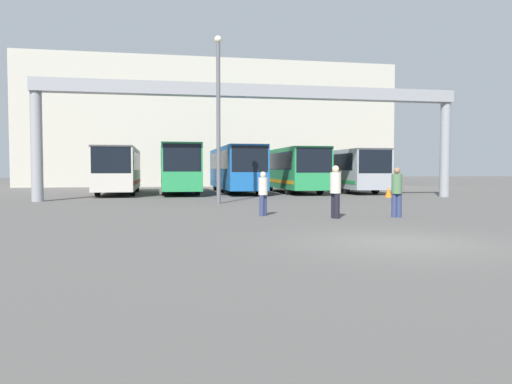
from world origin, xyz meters
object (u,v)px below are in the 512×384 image
at_px(pedestrian_near_center, 263,192).
at_px(lamp_post, 218,113).
at_px(bus_slot_2, 235,167).
at_px(bus_slot_1, 179,166).
at_px(pedestrian_far_center, 397,191).
at_px(traffic_cone, 389,192).
at_px(bus_slot_3, 293,168).
at_px(pedestrian_mid_left, 335,190).
at_px(bus_slot_0, 119,168).
at_px(bus_slot_4, 345,168).

xyz_separation_m(pedestrian_near_center, lamp_post, (-0.84, 6.77, 3.61)).
xyz_separation_m(bus_slot_2, lamp_post, (-2.59, -11.76, 2.58)).
distance_m(bus_slot_1, pedestrian_far_center, 20.64).
relative_size(bus_slot_1, pedestrian_near_center, 7.00).
relative_size(traffic_cone, lamp_post, 0.08).
bearing_deg(bus_slot_2, traffic_cone, -44.96).
distance_m(bus_slot_3, pedestrian_mid_left, 19.18).
relative_size(bus_slot_0, lamp_post, 1.38).
height_order(bus_slot_2, bus_slot_3, bus_slot_2).
xyz_separation_m(bus_slot_3, pedestrian_near_center, (-5.87, -17.46, -0.97)).
xyz_separation_m(pedestrian_near_center, pedestrian_far_center, (4.52, -1.42, 0.08)).
xyz_separation_m(pedestrian_mid_left, pedestrian_near_center, (-2.27, 1.37, -0.12)).
xyz_separation_m(bus_slot_3, lamp_post, (-6.71, -10.69, 2.64)).
bearing_deg(pedestrian_near_center, bus_slot_4, 21.74).
bearing_deg(lamp_post, traffic_cone, 18.51).
relative_size(bus_slot_1, pedestrian_far_center, 6.40).
relative_size(bus_slot_4, pedestrian_mid_left, 6.00).
bearing_deg(bus_slot_2, bus_slot_3, -14.59).
relative_size(pedestrian_mid_left, pedestrian_near_center, 1.14).
relative_size(bus_slot_1, bus_slot_4, 1.03).
bearing_deg(pedestrian_mid_left, bus_slot_0, 9.67).
bearing_deg(bus_slot_4, bus_slot_3, -174.25).
height_order(bus_slot_0, lamp_post, lamp_post).
xyz_separation_m(bus_slot_2, bus_slot_3, (4.11, -1.07, -0.05)).
bearing_deg(lamp_post, pedestrian_far_center, -56.79).
xyz_separation_m(bus_slot_4, lamp_post, (-10.82, -11.10, 2.69)).
bearing_deg(lamp_post, bus_slot_0, 116.49).
height_order(pedestrian_mid_left, pedestrian_far_center, pedestrian_mid_left).
distance_m(traffic_cone, lamp_post, 12.08).
bearing_deg(bus_slot_4, traffic_cone, -90.46).
relative_size(bus_slot_1, bus_slot_2, 0.92).
xyz_separation_m(pedestrian_mid_left, pedestrian_far_center, (2.25, -0.05, -0.04)).
xyz_separation_m(bus_slot_1, bus_slot_4, (12.34, -0.15, -0.15)).
bearing_deg(bus_slot_0, bus_slot_3, -2.86).
relative_size(bus_slot_0, bus_slot_3, 1.12).
height_order(bus_slot_0, traffic_cone, bus_slot_0).
xyz_separation_m(bus_slot_2, pedestrian_near_center, (-1.75, -18.53, -1.03)).
bearing_deg(bus_slot_2, pedestrian_far_center, -82.10).
bearing_deg(pedestrian_near_center, traffic_cone, 7.20).
distance_m(bus_slot_2, bus_slot_3, 4.25).
height_order(bus_slot_4, pedestrian_near_center, bus_slot_4).
height_order(bus_slot_1, traffic_cone, bus_slot_1).
bearing_deg(bus_slot_0, bus_slot_2, 3.16).
relative_size(bus_slot_1, lamp_post, 1.37).
bearing_deg(pedestrian_near_center, pedestrian_far_center, -56.47).
bearing_deg(bus_slot_3, bus_slot_1, 176.09).
xyz_separation_m(bus_slot_3, bus_slot_4, (4.11, 0.41, -0.06)).
height_order(bus_slot_4, pedestrian_far_center, bus_slot_4).
relative_size(bus_slot_2, traffic_cone, 18.94).
bearing_deg(bus_slot_2, bus_slot_4, -4.56).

